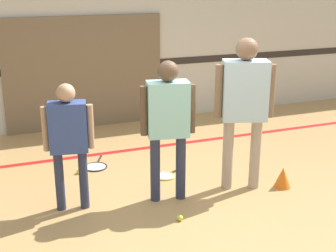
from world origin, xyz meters
name	(u,v)px	position (x,y,z in m)	size (l,w,h in m)	color
ground_plane	(179,202)	(0.00, 0.00, 0.00)	(16.00, 16.00, 0.00)	tan
wall_back	(106,31)	(0.00, 3.23, 1.60)	(16.00, 0.07, 3.20)	beige
wall_panel	(85,73)	(-0.40, 3.17, 0.93)	(2.64, 0.05, 1.87)	#756047
floor_stripe	(133,149)	(0.00, 1.81, 0.00)	(14.40, 0.10, 0.01)	red
person_instructor	(168,116)	(-0.09, 0.12, 1.00)	(0.61, 0.33, 1.62)	#2D334C
person_student_left	(68,134)	(-1.16, 0.29, 0.88)	(0.53, 0.29, 1.42)	#2D334C
person_student_right	(244,98)	(0.85, 0.10, 1.13)	(0.66, 0.43, 1.82)	tan
racket_spare_on_floor	(96,166)	(-0.67, 1.36, 0.01)	(0.42, 0.58, 0.03)	#28282D
racket_second_spare	(166,175)	(0.11, 0.73, 0.01)	(0.48, 0.37, 0.03)	#C6D838
tennis_ball_near_instructor	(180,218)	(-0.15, -0.40, 0.03)	(0.07, 0.07, 0.07)	#CCE038
tennis_ball_by_spare_racket	(79,171)	(-0.92, 1.21, 0.03)	(0.07, 0.07, 0.07)	#CCE038
training_cone	(283,177)	(1.33, -0.08, 0.13)	(0.21, 0.21, 0.26)	orange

